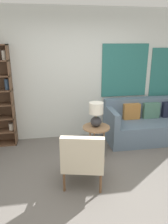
{
  "coord_description": "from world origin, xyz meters",
  "views": [
    {
      "loc": [
        -0.61,
        -2.52,
        2.07
      ],
      "look_at": [
        -0.01,
        0.96,
        0.9
      ],
      "focal_mm": 35.0,
      "sensor_mm": 36.0,
      "label": 1
    }
  ],
  "objects_px": {
    "couch": "(152,124)",
    "table_lamp": "(96,113)",
    "side_table": "(96,130)",
    "armchair": "(83,158)"
  },
  "relations": [
    {
      "from": "table_lamp",
      "to": "couch",
      "type": "bearing_deg",
      "value": 20.58
    },
    {
      "from": "couch",
      "to": "side_table",
      "type": "distance_m",
      "value": 1.48
    },
    {
      "from": "couch",
      "to": "table_lamp",
      "type": "relative_size",
      "value": 4.5
    },
    {
      "from": "armchair",
      "to": "table_lamp",
      "type": "height_order",
      "value": "table_lamp"
    },
    {
      "from": "side_table",
      "to": "table_lamp",
      "type": "xyz_separation_m",
      "value": [
        -0.0,
        0.02,
        0.32
      ]
    },
    {
      "from": "armchair",
      "to": "side_table",
      "type": "relative_size",
      "value": 1.47
    },
    {
      "from": "armchair",
      "to": "couch",
      "type": "height_order",
      "value": "couch"
    },
    {
      "from": "couch",
      "to": "side_table",
      "type": "bearing_deg",
      "value": -158.71
    },
    {
      "from": "side_table",
      "to": "table_lamp",
      "type": "distance_m",
      "value": 0.32
    },
    {
      "from": "armchair",
      "to": "table_lamp",
      "type": "relative_size",
      "value": 1.88
    }
  ]
}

